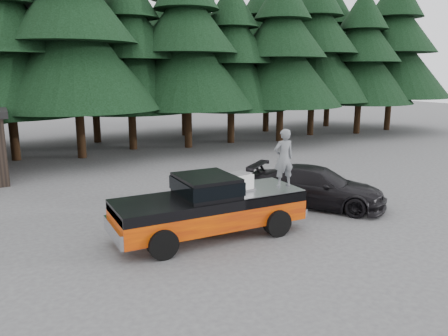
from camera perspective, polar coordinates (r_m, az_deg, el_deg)
name	(u,v)px	position (r m, az deg, el deg)	size (l,w,h in m)	color
ground	(196,234)	(13.85, -3.64, -8.55)	(120.00, 120.00, 0.00)	#474649
pickup_truck	(209,215)	(13.44, -1.92, -6.17)	(6.00, 2.04, 1.33)	#E45100
truck_cab	(206,185)	(13.13, -2.35, -2.26)	(1.66, 1.90, 0.59)	black
air_compressor	(239,183)	(13.62, 1.96, -1.91)	(0.73, 0.60, 0.50)	silver
man_on_bed	(284,158)	(14.07, 7.80, 1.32)	(0.68, 0.45, 1.87)	slate
parked_car	(316,187)	(16.79, 11.96, -2.39)	(2.06, 5.08, 1.47)	black
treeline	(90,26)	(29.72, -17.12, 17.25)	(60.15, 16.05, 17.50)	black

